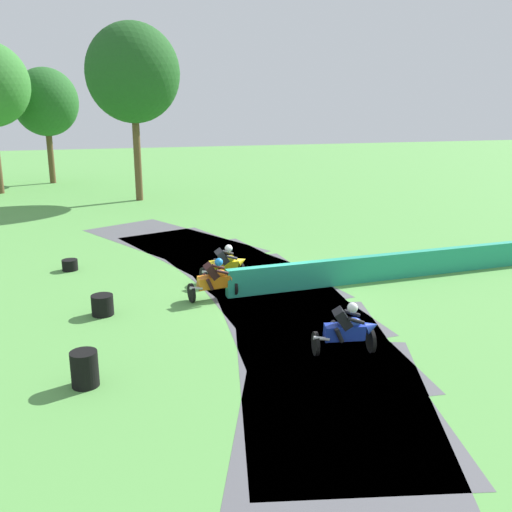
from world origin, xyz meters
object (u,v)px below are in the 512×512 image
at_px(motorcycle_trailing_yellow, 226,264).
at_px(tire_stack_mid_b, 70,265).
at_px(motorcycle_chase_orange, 216,279).
at_px(tire_stack_near, 85,369).
at_px(tire_stack_mid_a, 102,305).
at_px(motorcycle_lead_blue, 348,329).

relative_size(motorcycle_trailing_yellow, tire_stack_mid_b, 3.01).
height_order(motorcycle_chase_orange, tire_stack_near, motorcycle_chase_orange).
xyz_separation_m(motorcycle_trailing_yellow, tire_stack_mid_a, (-4.13, -2.04, -0.35)).
distance_m(motorcycle_lead_blue, motorcycle_trailing_yellow, 6.62).
height_order(tire_stack_near, tire_stack_mid_b, tire_stack_near).
distance_m(tire_stack_near, tire_stack_mid_b, 9.34).
distance_m(motorcycle_chase_orange, tire_stack_mid_b, 6.44).
distance_m(motorcycle_trailing_yellow, tire_stack_mid_b, 6.00).
bearing_deg(tire_stack_mid_a, tire_stack_near, -95.98).
xyz_separation_m(tire_stack_mid_a, tire_stack_mid_b, (-1.07, 5.00, -0.10)).
relative_size(motorcycle_chase_orange, tire_stack_near, 2.11).
relative_size(motorcycle_lead_blue, motorcycle_chase_orange, 1.01).
bearing_deg(tire_stack_near, motorcycle_trailing_yellow, 54.23).
relative_size(motorcycle_lead_blue, tire_stack_mid_a, 2.69).
bearing_deg(tire_stack_mid_a, motorcycle_trailing_yellow, 26.26).
bearing_deg(motorcycle_chase_orange, motorcycle_trailing_yellow, 67.13).
height_order(motorcycle_chase_orange, tire_stack_mid_a, motorcycle_chase_orange).
xyz_separation_m(motorcycle_trailing_yellow, tire_stack_mid_b, (-5.20, 2.96, -0.45)).
xyz_separation_m(tire_stack_near, tire_stack_mid_a, (0.45, 4.32, -0.10)).
height_order(motorcycle_trailing_yellow, tire_stack_near, motorcycle_trailing_yellow).
bearing_deg(motorcycle_chase_orange, tire_stack_mid_b, 134.76).
bearing_deg(tire_stack_mid_a, motorcycle_chase_orange, 7.17).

